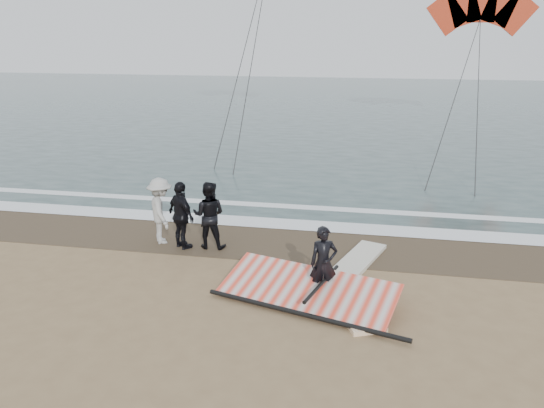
{
  "coord_description": "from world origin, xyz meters",
  "views": [
    {
      "loc": [
        1.21,
        -9.03,
        5.6
      ],
      "look_at": [
        -1.03,
        3.0,
        1.6
      ],
      "focal_mm": 35.0,
      "sensor_mm": 36.0,
      "label": 1
    }
  ],
  "objects_px": {
    "board_white": "(349,302)",
    "board_cream": "(357,261)",
    "sail_rig": "(305,290)",
    "man_main": "(323,263)"
  },
  "relations": [
    {
      "from": "board_white",
      "to": "board_cream",
      "type": "distance_m",
      "value": 2.15
    },
    {
      "from": "board_cream",
      "to": "board_white",
      "type": "bearing_deg",
      "value": -73.69
    },
    {
      "from": "man_main",
      "to": "board_white",
      "type": "height_order",
      "value": "man_main"
    },
    {
      "from": "man_main",
      "to": "board_cream",
      "type": "bearing_deg",
      "value": 53.38
    },
    {
      "from": "man_main",
      "to": "sail_rig",
      "type": "height_order",
      "value": "man_main"
    },
    {
      "from": "man_main",
      "to": "board_white",
      "type": "distance_m",
      "value": 0.99
    },
    {
      "from": "board_white",
      "to": "sail_rig",
      "type": "height_order",
      "value": "sail_rig"
    },
    {
      "from": "man_main",
      "to": "board_cream",
      "type": "relative_size",
      "value": 0.63
    },
    {
      "from": "board_white",
      "to": "board_cream",
      "type": "bearing_deg",
      "value": 64.76
    },
    {
      "from": "board_white",
      "to": "board_cream",
      "type": "height_order",
      "value": "board_cream"
    }
  ]
}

